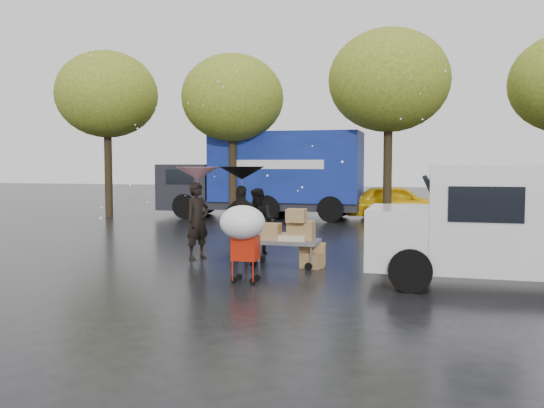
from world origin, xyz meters
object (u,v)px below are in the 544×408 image
(shopping_cart, at_px, (243,227))
(blue_truck, at_px, (267,175))
(person_pink, at_px, (198,221))
(white_van, at_px, (516,223))
(vendor_cart, at_px, (288,233))
(yellow_taxi, at_px, (397,202))
(person_black, at_px, (242,222))

(shopping_cart, bearing_deg, blue_truck, 103.52)
(person_pink, height_order, white_van, white_van)
(vendor_cart, bearing_deg, person_pink, 168.56)
(blue_truck, xyz_separation_m, yellow_taxi, (5.21, 0.65, -1.06))
(person_black, distance_m, shopping_cart, 2.82)
(person_pink, xyz_separation_m, vendor_cart, (2.28, -0.46, -0.17))
(vendor_cart, bearing_deg, shopping_cart, -101.13)
(person_black, relative_size, blue_truck, 0.21)
(person_pink, distance_m, blue_truck, 10.46)
(yellow_taxi, bearing_deg, white_van, -179.65)
(person_black, xyz_separation_m, blue_truck, (-2.19, 10.10, 0.90))
(person_pink, distance_m, shopping_cart, 3.07)
(vendor_cart, relative_size, white_van, 0.31)
(person_black, bearing_deg, shopping_cart, 105.02)
(person_pink, xyz_separation_m, blue_truck, (-1.18, 10.36, 0.86))
(person_black, height_order, vendor_cart, person_black)
(shopping_cart, bearing_deg, person_black, 108.31)
(person_pink, xyz_separation_m, white_van, (6.72, -1.36, 0.26))
(person_black, distance_m, blue_truck, 10.38)
(vendor_cart, distance_m, white_van, 4.55)
(shopping_cart, relative_size, yellow_taxi, 0.36)
(vendor_cart, distance_m, blue_truck, 11.40)
(person_pink, distance_m, vendor_cart, 2.33)
(person_pink, height_order, vendor_cart, person_pink)
(person_pink, height_order, yellow_taxi, person_pink)
(person_pink, relative_size, white_van, 0.37)
(person_pink, height_order, blue_truck, blue_truck)
(person_black, height_order, white_van, white_van)
(white_van, height_order, yellow_taxi, white_van)
(white_van, distance_m, yellow_taxi, 12.66)
(person_black, xyz_separation_m, yellow_taxi, (3.02, 10.75, -0.16))
(person_black, distance_m, yellow_taxi, 11.17)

